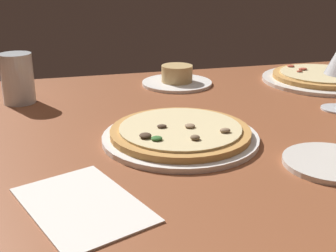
{
  "coord_description": "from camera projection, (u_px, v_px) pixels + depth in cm",
  "views": [
    {
      "loc": [
        -17.02,
        -73.01,
        34.74
      ],
      "look_at": [
        2.38,
        -0.04,
        7.0
      ],
      "focal_mm": 47.15,
      "sensor_mm": 36.0,
      "label": 1
    }
  ],
  "objects": [
    {
      "name": "dining_table",
      "position": [
        156.0,
        152.0,
        0.82
      ],
      "size": [
        150.0,
        110.0,
        4.0
      ],
      "primitive_type": "cube",
      "color": "brown",
      "rests_on": "ground"
    },
    {
      "name": "pizza_main",
      "position": [
        180.0,
        134.0,
        0.82
      ],
      "size": [
        29.05,
        29.05,
        3.39
      ],
      "color": "white",
      "rests_on": "dining_table"
    },
    {
      "name": "pizza_side",
      "position": [
        321.0,
        78.0,
        1.22
      ],
      "size": [
        32.39,
        32.39,
        3.35
      ],
      "color": "silver",
      "rests_on": "dining_table"
    },
    {
      "name": "ramekin_on_saucer",
      "position": [
        177.0,
        78.0,
        1.19
      ],
      "size": [
        18.96,
        18.96,
        5.25
      ],
      "color": "white",
      "rests_on": "dining_table"
    },
    {
      "name": "water_glass",
      "position": [
        18.0,
        82.0,
        1.03
      ],
      "size": [
        7.42,
        7.42,
        11.67
      ],
      "color": "silver",
      "rests_on": "dining_table"
    },
    {
      "name": "side_plate",
      "position": [
        331.0,
        163.0,
        0.72
      ],
      "size": [
        15.49,
        15.49,
        0.9
      ],
      "primitive_type": "cylinder",
      "color": "silver",
      "rests_on": "dining_table"
    },
    {
      "name": "paper_menu",
      "position": [
        82.0,
        205.0,
        0.6
      ],
      "size": [
        19.68,
        23.44,
        0.3
      ],
      "primitive_type": "cube",
      "rotation": [
        0.0,
        0.0,
        0.37
      ],
      "color": "white",
      "rests_on": "dining_table"
    }
  ]
}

